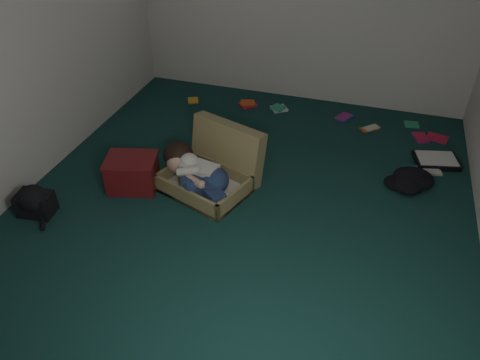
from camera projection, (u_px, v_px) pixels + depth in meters
The scene contains 10 objects.
floor at pixel (245, 202), 4.27m from camera, with size 4.50×4.50×0.00m, color #123430.
wall_front at pixel (73, 291), 1.77m from camera, with size 4.50×4.50×0.00m, color silver.
wall_left at pixel (22, 39), 3.99m from camera, with size 4.50×4.50×0.00m, color silver.
suitcase at pixel (214, 169), 4.40m from camera, with size 0.97×0.95×0.56m.
person at pixel (196, 173), 4.27m from camera, with size 0.76×0.59×0.35m.
maroon_bin at pixel (132, 173), 4.36m from camera, with size 0.54×0.47×0.32m.
backpack at pixel (35, 203), 4.08m from camera, with size 0.37×0.30×0.22m, color black, non-canonical shape.
clothing_pile at pixel (398, 180), 4.41m from camera, with size 0.49×0.40×0.16m, color black, non-canonical shape.
paper_tray at pixel (436, 160), 4.77m from camera, with size 0.48×0.41×0.06m.
book_scatter at pixel (350, 128), 5.33m from camera, with size 3.12×1.18×0.02m.
Camera 1 is at (0.96, -3.18, 2.69)m, focal length 35.00 mm.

